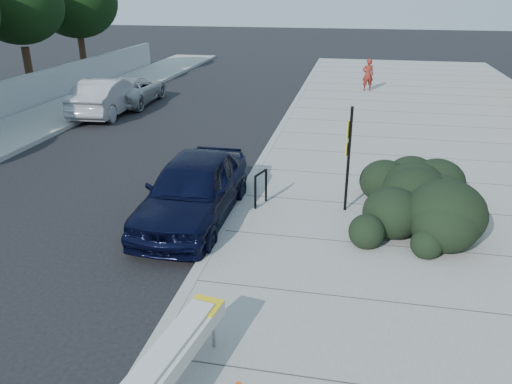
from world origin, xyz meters
The scene contains 13 objects.
ground centered at (0.00, 0.00, 0.00)m, with size 120.00×120.00×0.00m, color black.
sidewalk_near centered at (5.60, 5.00, 0.07)m, with size 11.20×50.00×0.15m, color gray.
curb_near centered at (0.00, 5.00, 0.08)m, with size 0.22×50.00×0.17m, color #9E9E99.
tree_far_e centered at (-12.50, 14.00, 4.18)m, with size 4.00×4.00×5.90m.
tree_far_f centered at (-12.50, 19.00, 4.19)m, with size 4.40×4.40×6.07m.
bench centered at (0.60, -2.45, 0.68)m, with size 0.82×2.24×0.67m.
bike_rack centered at (0.60, 3.50, 0.66)m, with size 0.22×0.55×0.84m.
sign_post centered at (2.58, 3.60, 1.55)m, with size 0.11×0.28×2.46m.
hedge centered at (4.00, 3.72, 0.93)m, with size 2.08×4.16×1.56m, color black.
sedan_navy centered at (-0.80, 2.68, 0.77)m, with size 1.81×4.49×1.53m, color black.
wagon_silver centered at (-7.50, 11.84, 0.75)m, with size 1.60×4.58×1.51m, color #ACADB1.
suv_silver centered at (-7.38, 13.95, 0.62)m, with size 2.05×4.45×1.24m, color #A8ACAE.
pedestrian centered at (3.18, 18.43, 0.93)m, with size 0.57×0.37×1.56m, color maroon.
Camera 1 is at (2.63, -7.27, 5.02)m, focal length 35.00 mm.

